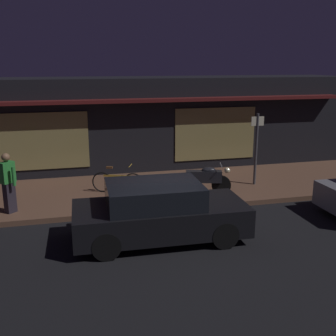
# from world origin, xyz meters

# --- Properties ---
(ground_plane) EXTENTS (60.00, 60.00, 0.00)m
(ground_plane) POSITION_xyz_m (0.00, 0.00, 0.00)
(ground_plane) COLOR black
(sidewalk_slab) EXTENTS (18.00, 4.00, 0.15)m
(sidewalk_slab) POSITION_xyz_m (0.00, 3.00, 0.07)
(sidewalk_slab) COLOR brown
(sidewalk_slab) RESTS_ON ground_plane
(storefront_building) EXTENTS (18.00, 3.30, 3.60)m
(storefront_building) POSITION_xyz_m (0.00, 6.39, 1.80)
(storefront_building) COLOR black
(storefront_building) RESTS_ON ground_plane
(motorcycle) EXTENTS (1.67, 0.68, 0.97)m
(motorcycle) POSITION_xyz_m (1.75, 1.94, 0.65)
(motorcycle) COLOR black
(motorcycle) RESTS_ON sidewalk_slab
(bicycle_parked) EXTENTS (1.56, 0.67, 0.91)m
(bicycle_parked) POSITION_xyz_m (-0.87, 2.75, 0.51)
(bicycle_parked) COLOR black
(bicycle_parked) RESTS_ON sidewalk_slab
(person_photographer) EXTENTS (0.49, 0.50, 1.67)m
(person_photographer) POSITION_xyz_m (-3.95, 1.71, 1.03)
(person_photographer) COLOR #28232D
(person_photographer) RESTS_ON sidewalk_slab
(sign_post) EXTENTS (0.44, 0.09, 2.40)m
(sign_post) POSITION_xyz_m (3.74, 2.57, 1.51)
(sign_post) COLOR #47474C
(sign_post) RESTS_ON sidewalk_slab
(parked_car_near) EXTENTS (4.14, 1.86, 1.42)m
(parked_car_near) POSITION_xyz_m (-0.31, -0.68, 0.70)
(parked_car_near) COLOR black
(parked_car_near) RESTS_ON ground_plane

